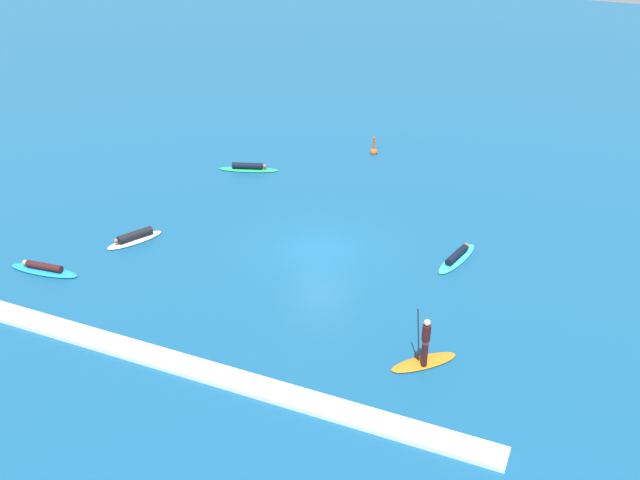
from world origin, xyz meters
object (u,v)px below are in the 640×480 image
(surfer_on_orange_board, at_px, (424,353))
(surfer_on_white_board, at_px, (134,238))
(marker_buoy, at_px, (374,151))
(surfer_on_teal_board, at_px, (457,257))
(surfer_on_green_board, at_px, (248,168))
(surfer_on_blue_board, at_px, (44,269))

(surfer_on_orange_board, bearing_deg, surfer_on_white_board, -57.75)
(surfer_on_orange_board, bearing_deg, marker_buoy, -110.17)
(surfer_on_white_board, height_order, surfer_on_teal_board, surfer_on_white_board)
(marker_buoy, bearing_deg, surfer_on_teal_board, -53.42)
(surfer_on_orange_board, distance_m, surfer_on_teal_board, 7.17)
(surfer_on_white_board, height_order, surfer_on_orange_board, surfer_on_orange_board)
(surfer_on_white_board, relative_size, marker_buoy, 2.43)
(surfer_on_green_board, relative_size, marker_buoy, 3.00)
(surfer_on_green_board, height_order, surfer_on_orange_board, surfer_on_orange_board)
(surfer_on_green_board, bearing_deg, marker_buoy, 23.56)
(surfer_on_green_board, relative_size, surfer_on_orange_board, 1.46)
(surfer_on_blue_board, relative_size, marker_buoy, 2.92)
(surfer_on_white_board, relative_size, surfer_on_orange_board, 1.19)
(surfer_on_blue_board, height_order, surfer_on_teal_board, surfer_on_teal_board)
(marker_buoy, bearing_deg, surfer_on_blue_board, -115.47)
(surfer_on_orange_board, bearing_deg, surfer_on_teal_board, -129.91)
(surfer_on_green_board, height_order, surfer_on_teal_board, surfer_on_green_board)
(surfer_on_blue_board, bearing_deg, surfer_on_teal_board, -159.44)
(surfer_on_green_board, height_order, marker_buoy, marker_buoy)
(surfer_on_blue_board, xyz_separation_m, surfer_on_white_board, (1.86, 3.56, 0.04))
(surfer_on_blue_board, xyz_separation_m, marker_buoy, (8.11, 17.02, 0.04))
(surfer_on_blue_board, bearing_deg, surfer_on_green_board, -108.78)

